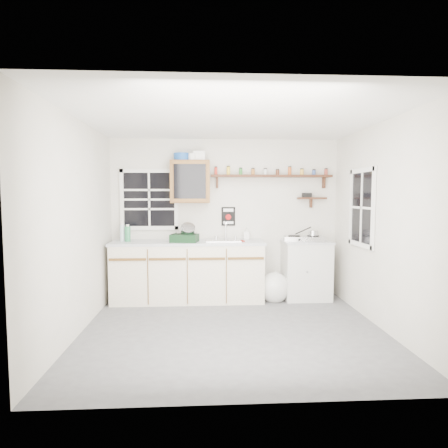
{
  "coord_description": "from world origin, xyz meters",
  "views": [
    {
      "loc": [
        -0.35,
        -4.37,
        1.62
      ],
      "look_at": [
        -0.08,
        0.55,
        1.24
      ],
      "focal_mm": 30.0,
      "sensor_mm": 36.0,
      "label": 1
    }
  ],
  "objects_px": {
    "spice_shelf": "(271,175)",
    "main_cabinet": "(188,271)",
    "right_cabinet": "(306,270)",
    "upper_cabinet": "(190,182)",
    "hotplate": "(304,238)",
    "dish_rack": "(186,236)"
  },
  "relations": [
    {
      "from": "spice_shelf",
      "to": "main_cabinet",
      "type": "bearing_deg",
      "value": -170.74
    },
    {
      "from": "main_cabinet",
      "to": "right_cabinet",
      "type": "xyz_separation_m",
      "value": [
        1.83,
        0.03,
        -0.01
      ]
    },
    {
      "from": "main_cabinet",
      "to": "upper_cabinet",
      "type": "bearing_deg",
      "value": 76.32
    },
    {
      "from": "right_cabinet",
      "to": "hotplate",
      "type": "distance_m",
      "value": 0.5
    },
    {
      "from": "upper_cabinet",
      "to": "spice_shelf",
      "type": "height_order",
      "value": "upper_cabinet"
    },
    {
      "from": "right_cabinet",
      "to": "spice_shelf",
      "type": "height_order",
      "value": "spice_shelf"
    },
    {
      "from": "main_cabinet",
      "to": "spice_shelf",
      "type": "bearing_deg",
      "value": 9.26
    },
    {
      "from": "spice_shelf",
      "to": "upper_cabinet",
      "type": "bearing_deg",
      "value": -176.88
    },
    {
      "from": "main_cabinet",
      "to": "right_cabinet",
      "type": "bearing_deg",
      "value": 0.79
    },
    {
      "from": "right_cabinet",
      "to": "hotplate",
      "type": "xyz_separation_m",
      "value": [
        -0.05,
        -0.02,
        0.49
      ]
    },
    {
      "from": "spice_shelf",
      "to": "hotplate",
      "type": "xyz_separation_m",
      "value": [
        0.48,
        -0.21,
        -0.98
      ]
    },
    {
      "from": "right_cabinet",
      "to": "hotplate",
      "type": "height_order",
      "value": "hotplate"
    },
    {
      "from": "dish_rack",
      "to": "hotplate",
      "type": "relative_size",
      "value": 0.69
    },
    {
      "from": "dish_rack",
      "to": "hotplate",
      "type": "height_order",
      "value": "dish_rack"
    },
    {
      "from": "spice_shelf",
      "to": "dish_rack",
      "type": "xyz_separation_m",
      "value": [
        -1.34,
        -0.31,
        -0.91
      ]
    },
    {
      "from": "dish_rack",
      "to": "spice_shelf",
      "type": "bearing_deg",
      "value": 24.17
    },
    {
      "from": "right_cabinet",
      "to": "hotplate",
      "type": "bearing_deg",
      "value": -158.17
    },
    {
      "from": "main_cabinet",
      "to": "hotplate",
      "type": "height_order",
      "value": "hotplate"
    },
    {
      "from": "spice_shelf",
      "to": "dish_rack",
      "type": "relative_size",
      "value": 4.33
    },
    {
      "from": "dish_rack",
      "to": "main_cabinet",
      "type": "bearing_deg",
      "value": 83.26
    },
    {
      "from": "main_cabinet",
      "to": "dish_rack",
      "type": "height_order",
      "value": "dish_rack"
    },
    {
      "from": "right_cabinet",
      "to": "upper_cabinet",
      "type": "distance_m",
      "value": 2.26
    }
  ]
}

